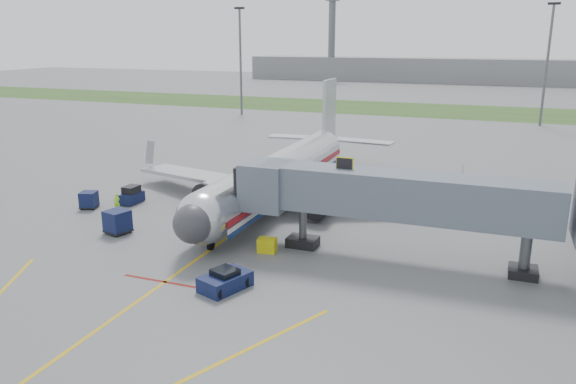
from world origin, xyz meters
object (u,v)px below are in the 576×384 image
(belt_loader, at_px, (215,196))
(ramp_worker, at_px, (117,202))
(pushback_tug, at_px, (225,281))
(airliner, at_px, (279,174))
(baggage_tug, at_px, (132,196))

(belt_loader, xyz_separation_m, ramp_worker, (-6.73, -5.71, 0.27))
(pushback_tug, bearing_deg, airliner, 102.03)
(airliner, distance_m, pushback_tug, 19.29)
(baggage_tug, height_order, belt_loader, belt_loader)
(belt_loader, bearing_deg, pushback_tug, -60.05)
(baggage_tug, bearing_deg, ramp_worker, -87.65)
(pushback_tug, height_order, baggage_tug, baggage_tug)
(airliner, bearing_deg, belt_loader, -160.21)
(ramp_worker, bearing_deg, pushback_tug, -54.36)
(pushback_tug, bearing_deg, baggage_tug, 141.05)
(baggage_tug, xyz_separation_m, belt_loader, (6.82, 3.42, -0.24))
(ramp_worker, bearing_deg, airliner, 11.62)
(airliner, xyz_separation_m, baggage_tug, (-12.46, -5.45, -1.92))
(pushback_tug, xyz_separation_m, belt_loader, (-9.63, 16.72, -0.05))
(airliner, height_order, baggage_tug, airliner)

